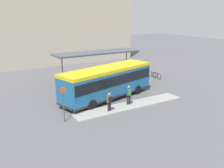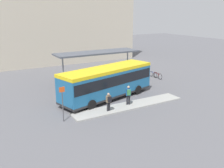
% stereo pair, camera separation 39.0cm
% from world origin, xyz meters
% --- Properties ---
extents(ground_plane, '(120.00, 120.00, 0.00)m').
position_xyz_m(ground_plane, '(0.00, 0.00, 0.00)').
color(ground_plane, '#5B5B60').
extents(curb_island, '(10.89, 1.80, 0.12)m').
position_xyz_m(curb_island, '(0.65, -2.94, 0.06)').
color(curb_island, '#9E9E99').
rests_on(curb_island, ground_plane).
extents(city_bus, '(10.47, 5.11, 3.10)m').
position_xyz_m(city_bus, '(0.01, 0.00, 1.82)').
color(city_bus, '#1E6093').
rests_on(city_bus, ground_plane).
extents(pedestrian_waiting, '(0.40, 0.43, 1.60)m').
position_xyz_m(pedestrian_waiting, '(-1.67, -3.24, 1.04)').
color(pedestrian_waiting, '#232328').
rests_on(pedestrian_waiting, curb_island).
extents(pedestrian_companion, '(0.53, 0.56, 1.77)m').
position_xyz_m(pedestrian_companion, '(0.62, -2.78, 1.13)').
color(pedestrian_companion, '#232328').
rests_on(pedestrian_companion, curb_island).
extents(bicycle_red, '(0.48, 1.79, 0.77)m').
position_xyz_m(bicycle_red, '(9.30, 3.51, 0.39)').
color(bicycle_red, black).
rests_on(bicycle_red, ground_plane).
extents(bicycle_blue, '(0.48, 1.63, 0.71)m').
position_xyz_m(bicycle_blue, '(9.37, 4.40, 0.36)').
color(bicycle_blue, black).
rests_on(bicycle_blue, ground_plane).
extents(station_shelter, '(10.42, 3.02, 3.60)m').
position_xyz_m(station_shelter, '(2.22, 6.60, 3.46)').
color(station_shelter, '#4C515B').
rests_on(station_shelter, ground_plane).
extents(potted_planter_near_shelter, '(0.99, 0.99, 1.45)m').
position_xyz_m(potted_planter_near_shelter, '(3.65, 3.86, 0.75)').
color(potted_planter_near_shelter, slate).
rests_on(potted_planter_near_shelter, ground_plane).
extents(platform_sign, '(0.44, 0.08, 2.80)m').
position_xyz_m(platform_sign, '(-5.63, -3.08, 1.56)').
color(platform_sign, '#4C4C51').
rests_on(platform_sign, ground_plane).
extents(station_building, '(29.63, 13.49, 16.50)m').
position_xyz_m(station_building, '(0.22, 24.39, 8.25)').
color(station_building, '#BCB29E').
rests_on(station_building, ground_plane).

